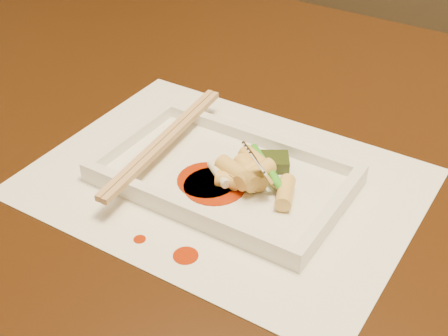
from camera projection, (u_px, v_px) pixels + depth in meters
The scene contains 24 objects.
table at pixel (265, 226), 0.77m from camera, with size 1.40×0.90×0.75m.
placemat at pixel (224, 182), 0.67m from camera, with size 0.40×0.30×0.00m, color white.
sauce_splatter_a at pixel (186, 256), 0.58m from camera, with size 0.02×0.02×0.00m, color #9C2304.
sauce_splatter_b at pixel (140, 239), 0.59m from camera, with size 0.01×0.01×0.00m, color #9C2304.
plate_base at pixel (224, 179), 0.67m from camera, with size 0.26×0.16×0.01m, color white.
plate_rim_far at pixel (258, 138), 0.71m from camera, with size 0.26×0.01×0.01m, color white.
plate_rim_near at pixel (184, 208), 0.61m from camera, with size 0.26×0.01×0.01m, color white.
plate_rim_left at pixel (132, 136), 0.71m from camera, with size 0.01×0.14×0.01m, color white.
plate_rim_right at pixel (332, 210), 0.61m from camera, with size 0.01×0.14×0.01m, color white.
veg_piece at pixel (271, 161), 0.67m from camera, with size 0.04×0.03×0.01m, color black.
scallion_white at pixel (218, 174), 0.65m from camera, with size 0.01×0.01×0.04m, color #EAEACC.
scallion_green at pixel (268, 169), 0.65m from camera, with size 0.01×0.01×0.09m, color #298C16.
chopstick_a at pixel (161, 139), 0.69m from camera, with size 0.01×0.24×0.01m, color tan.
chopstick_b at pixel (167, 142), 0.68m from camera, with size 0.01×0.24×0.01m, color tan.
fork at pixel (295, 128), 0.60m from camera, with size 0.09×0.10×0.14m, color silver, non-canonical shape.
sauce_blob_0 at pixel (215, 186), 0.65m from camera, with size 0.07×0.07×0.00m, color #9C2304.
sauce_blob_1 at pixel (207, 180), 0.66m from camera, with size 0.06×0.06×0.00m, color #9C2304.
rice_cake_0 at pixel (250, 172), 0.65m from camera, with size 0.02×0.02×0.05m, color #F0D270.
rice_cake_1 at pixel (256, 162), 0.67m from camera, with size 0.02×0.02×0.04m, color #F0D270.
rice_cake_2 at pixel (237, 173), 0.64m from camera, with size 0.02×0.02×0.05m, color #F0D270.
rice_cake_3 at pixel (285, 192), 0.62m from camera, with size 0.02×0.02×0.04m, color #F0D270.
rice_cake_4 at pixel (237, 181), 0.64m from camera, with size 0.02×0.02×0.04m, color #F0D270.
rice_cake_5 at pixel (255, 174), 0.64m from camera, with size 0.02×0.02×0.05m, color #F0D270.
rice_cake_6 at pixel (247, 173), 0.65m from camera, with size 0.02×0.02×0.05m, color #F0D270.
Camera 1 is at (0.26, -0.52, 1.16)m, focal length 50.00 mm.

